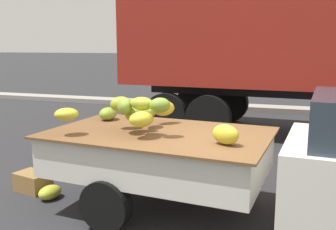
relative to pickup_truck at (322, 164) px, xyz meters
name	(u,v)px	position (x,y,z in m)	size (l,w,h in m)	color
ground	(206,226)	(-1.29, -0.16, -0.88)	(220.00, 220.00, 0.00)	#28282B
curb_strip	(264,108)	(-1.29, 8.91, -0.80)	(80.00, 0.80, 0.16)	gray
pickup_truck	(322,164)	(0.00, 0.00, 0.00)	(5.26, 2.22, 1.70)	silver
fallen_banana_bunch_near_tailgate	(50,192)	(-3.66, -0.04, -0.79)	(0.37, 0.27, 0.20)	gold
produce_crate	(33,182)	(-4.11, 0.15, -0.74)	(0.52, 0.36, 0.29)	olive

